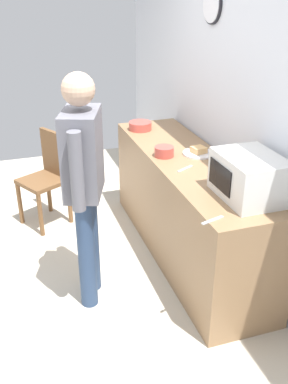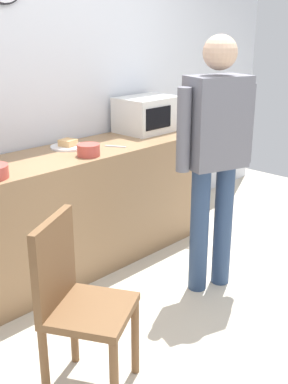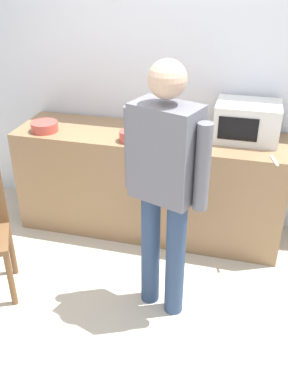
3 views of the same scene
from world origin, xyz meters
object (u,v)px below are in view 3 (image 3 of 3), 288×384
sandwich_plate (144,126)px  spoon_utensil (274,161)px  cereal_bowl (45,127)px  person_standing (165,179)px  salad_bowl (129,136)px  microwave (247,121)px  fork_utensil (169,142)px

sandwich_plate → spoon_utensil: size_ratio=1.59×
cereal_bowl → person_standing: (1.21, -0.80, 0.07)m
cereal_bowl → spoon_utensil: 1.88m
salad_bowl → cereal_bowl: bearing=177.9°
sandwich_plate → person_standing: person_standing is taller
microwave → person_standing: (-0.44, -1.05, -0.04)m
microwave → person_standing: 1.14m
sandwich_plate → salad_bowl: (-0.05, -0.30, 0.02)m
fork_utensil → sandwich_plate: bearing=138.4°
fork_utensil → person_standing: person_standing is taller
fork_utensil → cereal_bowl: bearing=-178.4°
cereal_bowl → fork_utensil: (1.07, 0.03, -0.04)m
salad_bowl → fork_utensil: salad_bowl is taller
cereal_bowl → fork_utensil: cereal_bowl is taller
sandwich_plate → fork_utensil: bearing=-41.6°
fork_utensil → spoon_utensil: same height
microwave → spoon_utensil: microwave is taller
sandwich_plate → person_standing: size_ratio=0.15×
salad_bowl → person_standing: bearing=-59.5°
sandwich_plate → cereal_bowl: (-0.80, -0.27, 0.02)m
sandwich_plate → cereal_bowl: bearing=-161.4°
fork_utensil → spoon_utensil: 0.82m
microwave → cereal_bowl: 1.67m
sandwich_plate → fork_utensil: sandwich_plate is taller
person_standing → microwave: bearing=67.1°
sandwich_plate → person_standing: 1.15m
spoon_utensil → cereal_bowl: bearing=176.2°
microwave → fork_utensil: 0.64m
microwave → salad_bowl: bearing=-162.8°
fork_utensil → person_standing: bearing=-80.5°
sandwich_plate → cereal_bowl: cereal_bowl is taller
cereal_bowl → sandwich_plate: bearing=18.6°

